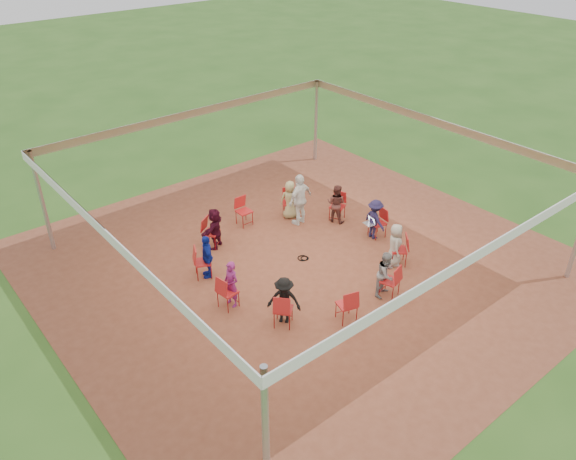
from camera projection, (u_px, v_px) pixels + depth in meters
ground at (301, 262)px, 15.44m from camera, size 80.00×80.00×0.00m
dirt_patch at (301, 262)px, 15.43m from camera, size 13.00×13.00×0.00m
tent at (302, 185)px, 14.22m from camera, size 10.33×10.33×3.00m
chair_0 at (378, 223)px, 16.38m from camera, size 0.50×0.48×0.90m
chair_1 at (337, 207)px, 17.25m from camera, size 0.57×0.56×0.90m
chair_2 at (290, 203)px, 17.47m from camera, size 0.59×0.60×0.90m
chair_3 at (244, 212)px, 16.97m from camera, size 0.42×0.44×0.90m
chair_4 at (211, 233)px, 15.92m from camera, size 0.59×0.60×0.90m
chair_5 at (203, 262)px, 14.63m from camera, size 0.58×0.57×0.90m
chair_6 at (228, 292)px, 13.53m from camera, size 0.49×0.48×0.90m
chair_7 at (283, 309)px, 12.96m from camera, size 0.61×0.61×0.90m
chair_8 at (347, 305)px, 13.11m from camera, size 0.53×0.54×0.90m
chair_9 at (390, 281)px, 13.92m from camera, size 0.53×0.54×0.90m
chair_10 at (399, 250)px, 15.14m from camera, size 0.61×0.61×0.90m
person_seated_0 at (375, 219)px, 16.24m from camera, size 0.50×0.84×1.22m
person_seated_1 at (336, 203)px, 17.07m from camera, size 0.56×0.68×1.22m
person_seated_2 at (290, 200)px, 17.28m from camera, size 0.68×0.60×1.22m
person_seated_3 at (215, 228)px, 15.80m from camera, size 1.18×0.97×1.22m
person_seated_4 at (207, 256)px, 14.57m from camera, size 0.63×0.80×1.22m
person_seated_5 at (231, 284)px, 13.52m from camera, size 0.35×0.48×1.22m
person_seated_6 at (284, 300)px, 12.98m from camera, size 0.81×0.85×1.22m
person_seated_7 at (386, 274)px, 13.89m from camera, size 0.67×0.49×1.22m
person_seated_8 at (395, 245)px, 15.06m from camera, size 0.64×0.67×1.22m
standing_person at (300, 199)px, 16.87m from camera, size 1.02×0.64×1.63m
cable_coil at (303, 258)px, 15.57m from camera, size 0.30×0.30×0.03m
laptop at (370, 222)px, 16.19m from camera, size 0.29×0.34×0.21m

